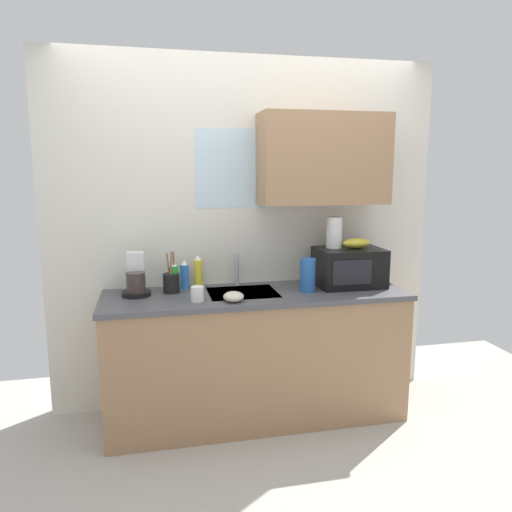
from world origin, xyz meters
TOP-DOWN VIEW (x-y plane):
  - kitchen_wall_assembly at (0.10, 0.31)m, footprint 2.82×0.42m
  - counter_unit at (-0.00, 0.00)m, footprint 2.05×0.63m
  - sink_faucet at (-0.09, 0.24)m, footprint 0.03×0.03m
  - microwave at (0.69, 0.05)m, footprint 0.46×0.35m
  - banana_bunch at (0.74, 0.05)m, footprint 0.20×0.11m
  - paper_towel_roll at (0.59, 0.10)m, footprint 0.11×0.11m
  - coffee_maker at (-0.79, 0.11)m, footprint 0.19×0.21m
  - dish_soap_bottle_yellow at (-0.37, 0.21)m, footprint 0.06×0.06m
  - dish_soap_bottle_blue at (-0.46, 0.22)m, footprint 0.06×0.06m
  - dish_soap_bottle_green at (-0.54, 0.14)m, footprint 0.07×0.07m
  - cereal_canister at (0.35, -0.05)m, footprint 0.10×0.10m
  - mug_white at (-0.41, -0.14)m, footprint 0.08×0.08m
  - utensil_crock at (-0.56, 0.12)m, footprint 0.11×0.11m
  - small_bowl at (-0.19, -0.20)m, footprint 0.13×0.13m

SIDE VIEW (x-z plane):
  - counter_unit at x=0.00m, z-range 0.01..0.91m
  - small_bowl at x=-0.19m, z-range 0.90..0.96m
  - mug_white at x=-0.41m, z-range 0.90..0.99m
  - utensil_crock at x=-0.56m, z-range 0.83..1.11m
  - dish_soap_bottle_blue at x=-0.46m, z-range 0.89..1.10m
  - dish_soap_bottle_green at x=-0.54m, z-range 0.89..1.10m
  - coffee_maker at x=-0.79m, z-range 0.86..1.14m
  - dish_soap_bottle_yellow at x=-0.37m, z-range 0.89..1.13m
  - sink_faucet at x=-0.09m, z-range 0.90..1.12m
  - cereal_canister at x=0.35m, z-range 0.90..1.13m
  - microwave at x=0.69m, z-range 0.90..1.17m
  - banana_bunch at x=0.74m, z-range 1.17..1.24m
  - paper_towel_roll at x=0.59m, z-range 1.17..1.39m
  - kitchen_wall_assembly at x=0.10m, z-range 0.11..2.61m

